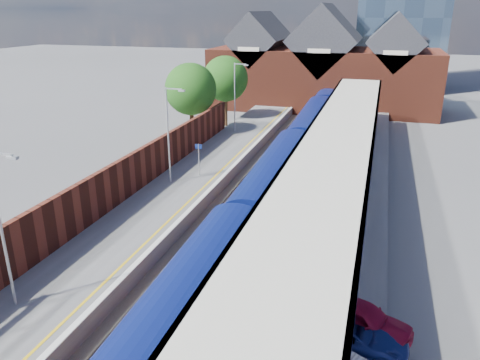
# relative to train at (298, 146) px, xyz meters

# --- Properties ---
(ground) EXTENTS (240.00, 240.00, 0.00)m
(ground) POSITION_rel_train_xyz_m (-1.49, -0.31, -2.12)
(ground) COLOR #5B5B5E
(ground) RESTS_ON ground
(ballast_bed) EXTENTS (6.00, 76.00, 0.06)m
(ballast_bed) POSITION_rel_train_xyz_m (-1.49, -10.31, -2.09)
(ballast_bed) COLOR #473D33
(ballast_bed) RESTS_ON ground
(rails) EXTENTS (4.51, 76.00, 0.14)m
(rails) POSITION_rel_train_xyz_m (-1.49, -10.31, -2.00)
(rails) COLOR slate
(rails) RESTS_ON ground
(left_platform) EXTENTS (5.00, 76.00, 1.00)m
(left_platform) POSITION_rel_train_xyz_m (-6.99, -10.31, -1.62)
(left_platform) COLOR #565659
(left_platform) RESTS_ON ground
(right_platform) EXTENTS (6.00, 76.00, 1.00)m
(right_platform) POSITION_rel_train_xyz_m (4.51, -10.31, -1.62)
(right_platform) COLOR #565659
(right_platform) RESTS_ON ground
(coping_left) EXTENTS (0.30, 76.00, 0.05)m
(coping_left) POSITION_rel_train_xyz_m (-4.64, -10.31, -1.10)
(coping_left) COLOR silver
(coping_left) RESTS_ON left_platform
(coping_right) EXTENTS (0.30, 76.00, 0.05)m
(coping_right) POSITION_rel_train_xyz_m (1.66, -10.31, -1.10)
(coping_right) COLOR silver
(coping_right) RESTS_ON right_platform
(yellow_line) EXTENTS (0.14, 76.00, 0.01)m
(yellow_line) POSITION_rel_train_xyz_m (-5.24, -10.31, -1.12)
(yellow_line) COLOR yellow
(yellow_line) RESTS_ON left_platform
(train) EXTENTS (3.16, 65.96, 3.45)m
(train) POSITION_rel_train_xyz_m (0.00, 0.00, 0.00)
(train) COLOR #0C1757
(train) RESTS_ON ground
(canopy) EXTENTS (4.50, 52.00, 4.48)m
(canopy) POSITION_rel_train_xyz_m (3.99, -8.36, 3.13)
(canopy) COLOR #10105F
(canopy) RESTS_ON right_platform
(lamp_post_b) EXTENTS (1.48, 0.18, 7.00)m
(lamp_post_b) POSITION_rel_train_xyz_m (-7.86, -24.31, 2.87)
(lamp_post_b) COLOR #A5A8AA
(lamp_post_b) RESTS_ON left_platform
(lamp_post_c) EXTENTS (1.48, 0.18, 7.00)m
(lamp_post_c) POSITION_rel_train_xyz_m (-7.86, -8.31, 2.87)
(lamp_post_c) COLOR #A5A8AA
(lamp_post_c) RESTS_ON left_platform
(lamp_post_d) EXTENTS (1.48, 0.18, 7.00)m
(lamp_post_d) POSITION_rel_train_xyz_m (-7.86, 7.69, 2.87)
(lamp_post_d) COLOR #A5A8AA
(lamp_post_d) RESTS_ON left_platform
(platform_sign) EXTENTS (0.55, 0.08, 2.50)m
(platform_sign) POSITION_rel_train_xyz_m (-6.49, -6.31, 0.57)
(platform_sign) COLOR #A5A8AA
(platform_sign) RESTS_ON left_platform
(brick_wall) EXTENTS (0.35, 50.00, 3.86)m
(brick_wall) POSITION_rel_train_xyz_m (-9.59, -16.77, 0.33)
(brick_wall) COLOR #5C2518
(brick_wall) RESTS_ON left_platform
(station_building) EXTENTS (30.00, 12.12, 13.78)m
(station_building) POSITION_rel_train_xyz_m (-1.49, 27.69, 3.33)
(station_building) COLOR #5C2518
(station_building) RESTS_ON ground
(tree_near) EXTENTS (5.20, 5.20, 8.10)m
(tree_near) POSITION_rel_train_xyz_m (-11.84, 5.59, 3.23)
(tree_near) COLOR #382314
(tree_near) RESTS_ON ground
(tree_far) EXTENTS (5.20, 5.20, 8.10)m
(tree_far) POSITION_rel_train_xyz_m (-10.84, 13.59, 3.23)
(tree_far) COLOR #382314
(tree_far) RESTS_ON ground
(parked_car_red) EXTENTS (4.34, 2.81, 1.37)m
(parked_car_red) POSITION_rel_train_xyz_m (6.44, -21.95, -0.43)
(parked_car_red) COLOR maroon
(parked_car_red) RESTS_ON right_platform
(parked_car_silver) EXTENTS (4.53, 2.76, 1.41)m
(parked_car_silver) POSITION_rel_train_xyz_m (4.99, -24.68, -0.42)
(parked_car_silver) COLOR #BDBCC1
(parked_car_silver) RESTS_ON right_platform
(parked_car_blue) EXTENTS (4.48, 2.18, 1.23)m
(parked_car_blue) POSITION_rel_train_xyz_m (6.05, -23.00, -0.51)
(parked_car_blue) COLOR navy
(parked_car_blue) RESTS_ON right_platform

